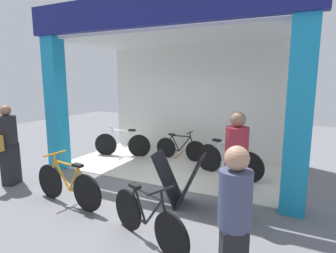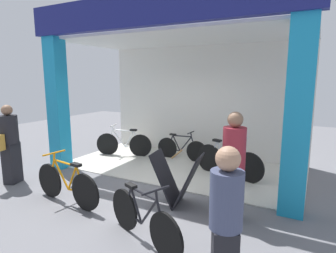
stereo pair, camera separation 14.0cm
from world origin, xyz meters
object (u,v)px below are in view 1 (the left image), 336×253
at_px(bicycle_inside_1, 122,144).
at_px(bicycle_parked_1, 147,219).
at_px(pedestrian_2, 236,164).
at_px(sandwich_board_sign, 179,179).
at_px(bicycle_inside_2, 180,148).
at_px(pedestrian_0, 8,144).
at_px(pedestrian_1, 234,226).
at_px(bicycle_inside_0, 228,161).
at_px(bicycle_parked_0, 68,185).

bearing_deg(bicycle_inside_1, bicycle_parked_1, -50.08).
xyz_separation_m(bicycle_inside_1, pedestrian_2, (3.74, -2.17, 0.54)).
height_order(sandwich_board_sign, pedestrian_2, pedestrian_2).
height_order(bicycle_inside_2, pedestrian_0, pedestrian_0).
relative_size(bicycle_inside_2, bicycle_parked_1, 1.00).
relative_size(pedestrian_0, pedestrian_1, 1.03).
bearing_deg(sandwich_board_sign, pedestrian_2, -1.67).
height_order(bicycle_inside_1, sandwich_board_sign, sandwich_board_sign).
relative_size(bicycle_inside_0, bicycle_inside_2, 1.13).
distance_m(bicycle_inside_2, pedestrian_2, 3.37).
bearing_deg(bicycle_parked_0, sandwich_board_sign, 26.41).
bearing_deg(pedestrian_1, pedestrian_0, 167.55).
bearing_deg(bicycle_inside_0, pedestrian_0, -147.85).
xyz_separation_m(bicycle_parked_1, sandwich_board_sign, (-0.11, 1.28, 0.13)).
height_order(bicycle_inside_0, bicycle_parked_0, bicycle_inside_0).
bearing_deg(sandwich_board_sign, bicycle_parked_0, -153.59).
bearing_deg(bicycle_inside_2, pedestrian_1, -60.04).
xyz_separation_m(bicycle_inside_0, pedestrian_1, (1.00, -3.61, 0.46)).
bearing_deg(pedestrian_2, pedestrian_1, -77.34).
xyz_separation_m(bicycle_parked_1, pedestrian_0, (-3.70, 0.57, 0.54)).
relative_size(bicycle_parked_0, pedestrian_1, 1.01).
bearing_deg(bicycle_parked_1, bicycle_inside_0, 84.60).
distance_m(bicycle_parked_1, pedestrian_0, 3.79).
distance_m(bicycle_parked_1, pedestrian_1, 1.48).
bearing_deg(bicycle_parked_0, bicycle_inside_1, 107.98).
bearing_deg(sandwich_board_sign, pedestrian_0, -168.94).
relative_size(bicycle_inside_2, sandwich_board_sign, 1.54).
xyz_separation_m(sandwich_board_sign, pedestrian_0, (-3.59, -0.70, 0.41)).
xyz_separation_m(bicycle_inside_2, pedestrian_2, (2.10, -2.57, 0.58)).
distance_m(pedestrian_0, pedestrian_1, 5.11).
bearing_deg(pedestrian_1, bicycle_inside_2, 119.96).
xyz_separation_m(bicycle_parked_1, pedestrian_2, (0.89, 1.25, 0.56)).
xyz_separation_m(bicycle_inside_0, pedestrian_2, (0.60, -1.84, 0.53)).
relative_size(bicycle_inside_1, pedestrian_1, 0.97).
relative_size(sandwich_board_sign, pedestrian_2, 0.55).
bearing_deg(pedestrian_0, bicycle_inside_0, 32.15).
distance_m(bicycle_inside_0, pedestrian_1, 3.78).
relative_size(bicycle_inside_0, bicycle_parked_1, 1.13).
xyz_separation_m(bicycle_inside_1, bicycle_inside_2, (1.64, 0.40, -0.04)).
bearing_deg(pedestrian_1, pedestrian_2, 102.66).
relative_size(bicycle_inside_0, pedestrian_0, 0.99).
bearing_deg(bicycle_inside_0, bicycle_inside_2, 154.17).
xyz_separation_m(bicycle_parked_0, bicycle_parked_1, (1.88, -0.40, -0.02)).
relative_size(bicycle_inside_1, bicycle_parked_1, 1.07).
height_order(bicycle_inside_2, bicycle_parked_0, bicycle_parked_0).
xyz_separation_m(bicycle_inside_0, bicycle_parked_1, (-0.29, -3.08, -0.03)).
relative_size(bicycle_inside_0, bicycle_inside_1, 1.06).
bearing_deg(bicycle_parked_0, bicycle_inside_2, 79.04).
bearing_deg(bicycle_inside_0, bicycle_parked_0, -128.91).
height_order(pedestrian_1, pedestrian_2, pedestrian_2).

